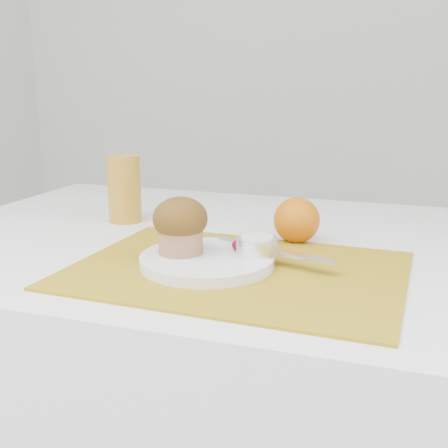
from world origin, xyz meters
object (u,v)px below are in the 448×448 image
(plate, at_px, (207,260))
(table, at_px, (240,424))
(juice_glass, at_px, (124,189))
(orange, at_px, (297,220))
(muffin, at_px, (180,225))

(plate, bearing_deg, table, 89.65)
(juice_glass, bearing_deg, table, -11.59)
(orange, xyz_separation_m, juice_glass, (-0.36, 0.04, 0.03))
(table, bearing_deg, muffin, -104.22)
(table, xyz_separation_m, orange, (0.10, 0.01, 0.42))
(plate, bearing_deg, juice_glass, 139.14)
(muffin, bearing_deg, juice_glass, 134.05)
(orange, bearing_deg, table, -173.73)
(juice_glass, bearing_deg, orange, -6.80)
(table, bearing_deg, plate, -90.35)
(table, height_order, muffin, muffin)
(juice_glass, height_order, muffin, juice_glass)
(orange, distance_m, muffin, 0.23)
(table, height_order, orange, orange)
(table, xyz_separation_m, juice_glass, (-0.26, 0.05, 0.44))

